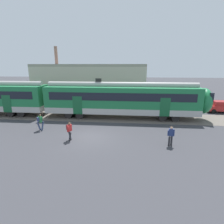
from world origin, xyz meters
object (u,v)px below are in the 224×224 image
(pedestrian_green, at_px, (40,121))
(pedestrian_navy, at_px, (171,134))
(commuter_train, at_px, (53,98))
(parked_car_red, at_px, (221,107))
(pedestrian_red, at_px, (69,129))

(pedestrian_green, distance_m, pedestrian_navy, 12.20)
(commuter_train, distance_m, pedestrian_green, 5.42)
(commuter_train, height_order, parked_car_red, commuter_train)
(commuter_train, xyz_separation_m, pedestrian_navy, (12.83, -7.47, -1.26))
(pedestrian_navy, bearing_deg, parked_car_red, 50.70)
(commuter_train, xyz_separation_m, pedestrian_red, (4.50, -7.26, -1.26))
(pedestrian_red, relative_size, pedestrian_navy, 1.00)
(commuter_train, relative_size, parked_car_red, 9.50)
(pedestrian_green, relative_size, pedestrian_navy, 1.00)
(pedestrian_red, xyz_separation_m, parked_car_red, (17.48, 10.98, -0.21))
(pedestrian_green, relative_size, parked_car_red, 0.42)
(pedestrian_red, bearing_deg, pedestrian_green, 150.57)
(pedestrian_green, xyz_separation_m, parked_car_red, (21.13, 8.92, -0.21))
(pedestrian_navy, distance_m, parked_car_red, 14.45)
(pedestrian_green, relative_size, pedestrian_red, 1.00)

